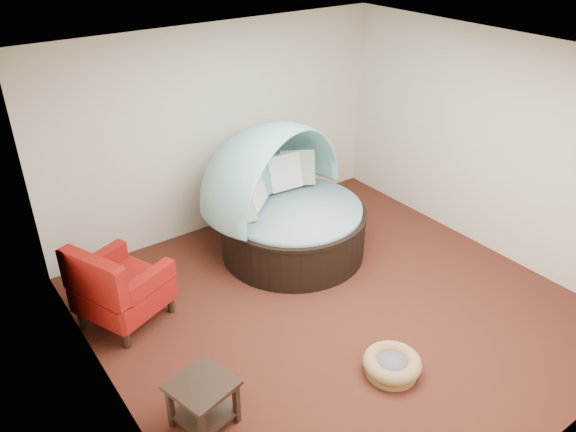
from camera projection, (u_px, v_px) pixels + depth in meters
floor at (335, 307)px, 6.44m from camera, size 5.00×5.00×0.00m
wall_back at (219, 130)px, 7.53m from camera, size 5.00×0.00×5.00m
wall_front at (570, 331)px, 3.99m from camera, size 5.00×0.00×5.00m
wall_left at (103, 284)px, 4.48m from camera, size 0.00×5.00×5.00m
wall_right at (492, 146)px, 7.04m from camera, size 0.00×5.00×5.00m
ceiling at (348, 63)px, 5.08m from camera, size 5.00×5.00×0.00m
canopy_daybed at (286, 196)px, 7.15m from camera, size 2.41×2.37×1.73m
pet_basket at (392, 365)px, 5.50m from camera, size 0.62×0.62×0.20m
red_armchair at (118, 287)px, 6.01m from camera, size 1.12×1.12×1.00m
side_table at (203, 398)px, 4.86m from camera, size 0.61×0.61×0.49m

